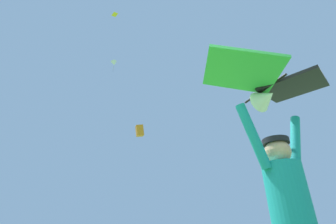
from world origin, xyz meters
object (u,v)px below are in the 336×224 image
Objects in this scene: kite_flyer_person at (292,217)px; distant_kite_orange_low_right at (140,131)px; distant_kite_white_high_right at (114,63)px; distant_kite_yellow_mid_right at (115,14)px; held_stunt_kite at (268,85)px.

kite_flyer_person is 19.37m from distant_kite_orange_low_right.
kite_flyer_person is at bearing -109.96° from distant_kite_orange_low_right.
kite_flyer_person is 1.03× the size of distant_kite_white_high_right.
distant_kite_orange_low_right is 13.11m from distant_kite_yellow_mid_right.
distant_kite_orange_low_right reaches higher than held_stunt_kite.
distant_kite_yellow_mid_right is (2.29, 16.57, 19.42)m from held_stunt_kite.
distant_kite_orange_low_right is at bearing 70.08° from held_stunt_kite.
distant_kite_white_high_right is at bearing 78.19° from held_stunt_kite.
distant_kite_yellow_mid_right reaches higher than distant_kite_orange_low_right.
held_stunt_kite is 0.84× the size of distant_kite_white_high_right.
distant_kite_white_high_right reaches higher than distant_kite_orange_low_right.
distant_kite_white_high_right reaches higher than kite_flyer_person.
distant_kite_yellow_mid_right is at bearing -109.65° from distant_kite_white_high_right.
distant_kite_orange_low_right is 1.48× the size of distant_kite_yellow_mid_right.
distant_kite_orange_low_right is at bearing 70.04° from kite_flyer_person.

